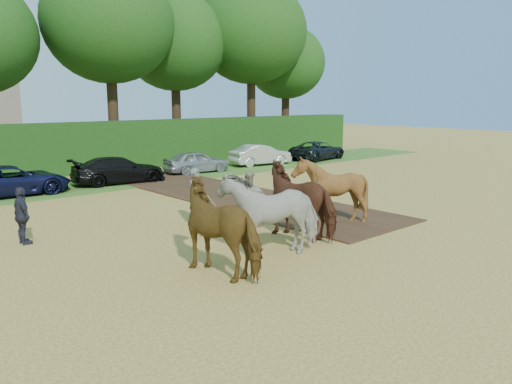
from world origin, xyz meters
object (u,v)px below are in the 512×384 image
spectator_far (22,216)px  plough_team (285,205)px  spectator_near (250,194)px  parked_cars (125,169)px

spectator_far → plough_team: 7.91m
spectator_near → plough_team: bearing=-159.6°
spectator_near → plough_team: size_ratio=0.22×
plough_team → parked_cars: 13.79m
spectator_far → parked_cars: size_ratio=0.05×
spectator_far → plough_team: size_ratio=0.22×
spectator_near → spectator_far: (-7.47, 1.87, 0.03)m
spectator_near → plough_team: 3.59m
spectator_near → parked_cars: spectator_near is taller
plough_team → parked_cars: size_ratio=0.22×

